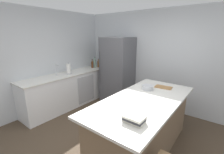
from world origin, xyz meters
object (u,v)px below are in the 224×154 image
kitchen_island (143,124)px  whiskey_bottle (99,64)px  mixing_bowl (148,87)px  paper_towel_roll (69,69)px  sink_faucet (56,70)px  cutting_board (163,87)px  olive_oil_bottle (100,63)px  syrup_bottle (92,65)px  refrigerator (117,70)px  gin_bottle (95,63)px  cookbook_stack (134,119)px

kitchen_island → whiskey_bottle: whiskey_bottle is taller
mixing_bowl → paper_towel_roll: bearing=-175.8°
kitchen_island → sink_faucet: (-2.50, -0.00, 0.62)m
cutting_board → whiskey_bottle: bearing=163.9°
olive_oil_bottle → syrup_bottle: (-0.07, -0.30, -0.03)m
sink_faucet → cutting_board: bearing=16.9°
refrigerator → cutting_board: size_ratio=5.58×
olive_oil_bottle → cutting_board: bearing=-18.1°
refrigerator → whiskey_bottle: size_ratio=6.76×
kitchen_island → refrigerator: size_ratio=1.19×
kitchen_island → mixing_bowl: size_ratio=10.17×
refrigerator → olive_oil_bottle: 0.84m
refrigerator → paper_towel_roll: (-0.82, -1.11, 0.12)m
refrigerator → olive_oil_bottle: (-0.81, 0.15, 0.12)m
whiskey_bottle → syrup_bottle: size_ratio=1.01×
gin_bottle → mixing_bowl: size_ratio=1.50×
refrigerator → gin_bottle: refrigerator is taller
whiskey_bottle → olive_oil_bottle: bearing=104.1°
refrigerator → cookbook_stack: (1.80, -2.13, 0.03)m
cookbook_stack → mixing_bowl: size_ratio=1.14×
refrigerator → olive_oil_bottle: bearing=169.5°
paper_towel_roll → syrup_bottle: paper_towel_roll is taller
kitchen_island → refrigerator: (-1.57, 1.41, 0.48)m
kitchen_island → refrigerator: refrigerator is taller
refrigerator → sink_faucet: (-0.93, -1.41, 0.14)m
kitchen_island → olive_oil_bottle: (-2.39, 1.56, 0.60)m
paper_towel_roll → whiskey_bottle: 1.15m
paper_towel_roll → whiskey_bottle: (0.03, 1.15, -0.02)m
sink_faucet → gin_bottle: 1.38m
kitchen_island → olive_oil_bottle: 2.91m
whiskey_bottle → mixing_bowl: (2.20, -0.99, -0.07)m
gin_bottle → sink_faucet: bearing=-92.2°
refrigerator → mixing_bowl: size_ratio=8.52×
cookbook_stack → kitchen_island: bearing=107.6°
paper_towel_roll → cutting_board: bearing=10.7°
kitchen_island → olive_oil_bottle: bearing=146.8°
olive_oil_bottle → whiskey_bottle: olive_oil_bottle is taller
refrigerator → whiskey_bottle: (-0.79, 0.05, 0.10)m
cookbook_stack → cutting_board: size_ratio=0.75×
kitchen_island → sink_faucet: bearing=-179.9°
gin_bottle → cookbook_stack: gin_bottle is taller
paper_towel_roll → olive_oil_bottle: olive_oil_bottle is taller
paper_towel_roll → cutting_board: paper_towel_roll is taller
sink_faucet → syrup_bottle: 1.27m
olive_oil_bottle → syrup_bottle: olive_oil_bottle is taller
olive_oil_bottle → refrigerator: bearing=-10.5°
kitchen_island → mixing_bowl: 0.70m
kitchen_island → mixing_bowl: (-0.16, 0.47, 0.50)m
sink_faucet → mixing_bowl: bearing=11.4°
cutting_board → mixing_bowl: bearing=-124.1°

